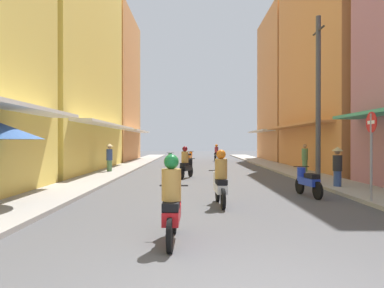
% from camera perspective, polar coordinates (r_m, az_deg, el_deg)
% --- Properties ---
extents(ground_plane, '(94.80, 94.80, 0.00)m').
position_cam_1_polar(ground_plane, '(21.52, 1.81, -4.43)').
color(ground_plane, '#4C4C4F').
extents(sidewalk_left, '(2.03, 51.09, 0.12)m').
position_cam_1_polar(sidewalk_left, '(21.97, -12.02, -4.19)').
color(sidewalk_left, '#9E9991').
rests_on(sidewalk_left, ground).
extents(sidewalk_right, '(2.03, 51.09, 0.12)m').
position_cam_1_polar(sidewalk_right, '(22.31, 15.42, -4.12)').
color(sidewalk_right, '#ADA89E').
rests_on(sidewalk_right, ground).
extents(building_left_mid, '(7.05, 12.90, 16.91)m').
position_cam_1_polar(building_left_mid, '(24.46, -21.40, 16.11)').
color(building_left_mid, '#EFD159').
rests_on(building_left_mid, ground).
extents(building_left_far, '(7.05, 9.63, 13.64)m').
position_cam_1_polar(building_left_far, '(35.16, -14.32, 8.55)').
color(building_left_far, '#D88C4C').
rests_on(building_left_far, ground).
extents(building_right_mid, '(7.05, 12.12, 17.20)m').
position_cam_1_polar(building_right_mid, '(25.84, 23.50, 15.58)').
color(building_right_mid, '#D88C4C').
rests_on(building_right_mid, ground).
extents(building_right_far, '(7.05, 9.12, 13.81)m').
position_cam_1_polar(building_right_far, '(35.80, 16.24, 8.54)').
color(building_right_far, '#D88C4C').
rests_on(building_right_far, ground).
extents(motorbike_white, '(0.55, 1.81, 1.58)m').
position_cam_1_polar(motorbike_white, '(10.19, 4.38, -5.80)').
color(motorbike_white, black).
rests_on(motorbike_white, ground).
extents(motorbike_red, '(0.55, 1.81, 1.58)m').
position_cam_1_polar(motorbike_red, '(6.52, -3.30, -9.29)').
color(motorbike_red, black).
rests_on(motorbike_red, ground).
extents(motorbike_orange, '(0.65, 1.78, 0.96)m').
position_cam_1_polar(motorbike_orange, '(31.59, -0.50, -1.99)').
color(motorbike_orange, black).
rests_on(motorbike_orange, ground).
extents(motorbike_blue, '(0.57, 1.80, 0.96)m').
position_cam_1_polar(motorbike_blue, '(12.48, 17.68, -5.61)').
color(motorbike_blue, black).
rests_on(motorbike_blue, ground).
extents(motorbike_silver, '(0.73, 1.75, 1.58)m').
position_cam_1_polar(motorbike_silver, '(33.45, 3.85, -1.52)').
color(motorbike_silver, black).
rests_on(motorbike_silver, ground).
extents(motorbike_black, '(0.76, 1.74, 1.58)m').
position_cam_1_polar(motorbike_black, '(17.74, -1.05, -3.18)').
color(motorbike_black, black).
rests_on(motorbike_black, ground).
extents(motorbike_green, '(0.55, 1.81, 0.96)m').
position_cam_1_polar(motorbike_green, '(27.14, -3.69, -2.38)').
color(motorbike_green, black).
rests_on(motorbike_green, ground).
extents(pedestrian_foreground, '(0.44, 0.44, 1.70)m').
position_cam_1_polar(pedestrian_foreground, '(20.96, -13.04, -1.94)').
color(pedestrian_foreground, '#598C59').
rests_on(pedestrian_foreground, ground).
extents(pedestrian_far, '(0.44, 0.44, 1.61)m').
position_cam_1_polar(pedestrian_far, '(14.63, 21.90, -3.15)').
color(pedestrian_far, '#334C8C').
rests_on(pedestrian_far, ground).
extents(pedestrian_midway, '(0.34, 0.34, 1.67)m').
position_cam_1_polar(pedestrian_midway, '(21.22, 17.30, -2.26)').
color(pedestrian_midway, '#598C59').
rests_on(pedestrian_midway, ground).
extents(utility_pole, '(0.20, 1.20, 6.96)m').
position_cam_1_polar(utility_pole, '(15.80, 19.22, 6.74)').
color(utility_pole, '#4C4C4F').
rests_on(utility_pole, ground).
extents(street_sign_no_entry, '(0.07, 0.60, 2.65)m').
position_cam_1_polar(street_sign_no_entry, '(11.42, 26.37, -0.08)').
color(street_sign_no_entry, gray).
rests_on(street_sign_no_entry, ground).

